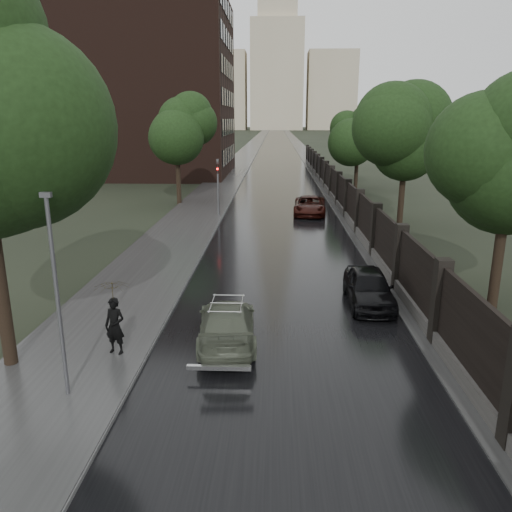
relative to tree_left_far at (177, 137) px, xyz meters
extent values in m
plane|color=black|center=(8.00, -30.00, -5.24)|extent=(800.00, 800.00, 0.00)
cube|color=black|center=(8.00, 160.00, -5.23)|extent=(8.00, 420.00, 0.02)
cube|color=#2D2D2D|center=(2.00, 160.00, -5.16)|extent=(4.00, 420.00, 0.16)
cube|color=#2D2D2D|center=(13.50, 160.00, -5.20)|extent=(3.00, 420.00, 0.08)
cube|color=#383533|center=(12.60, 2.00, -4.99)|extent=(0.40, 75.00, 0.50)
cube|color=black|center=(12.60, 2.00, -3.74)|extent=(0.15, 75.00, 2.00)
cube|color=black|center=(12.60, 40.00, -3.89)|extent=(0.45, 0.45, 2.70)
cylinder|color=black|center=(0.00, 0.00, -2.32)|extent=(0.36, 0.36, 5.85)
sphere|color=black|center=(0.00, 0.00, 0.02)|extent=(4.25, 4.25, 4.25)
cylinder|color=black|center=(15.50, -22.00, -2.48)|extent=(0.36, 0.36, 5.53)
sphere|color=black|center=(15.50, -22.00, -0.27)|extent=(4.08, 4.08, 4.08)
cylinder|color=black|center=(15.50, -8.00, -2.48)|extent=(0.36, 0.36, 5.53)
sphere|color=black|center=(15.50, -8.00, -0.27)|extent=(4.08, 4.08, 4.08)
cylinder|color=black|center=(15.50, 10.00, -2.48)|extent=(0.36, 0.36, 5.53)
sphere|color=black|center=(15.50, 10.00, -0.27)|extent=(4.08, 4.08, 4.08)
cylinder|color=#59595E|center=(2.60, -28.50, -2.74)|extent=(0.10, 0.10, 5.00)
cube|color=#59595E|center=(2.60, -28.50, -0.19)|extent=(0.25, 0.12, 0.12)
cylinder|color=#59595E|center=(3.70, -5.00, -3.74)|extent=(0.12, 0.12, 3.00)
imported|color=#59595E|center=(3.70, -5.00, -1.74)|extent=(0.16, 0.20, 1.00)
sphere|color=#FF0C0C|center=(3.70, -5.15, -1.89)|extent=(0.14, 0.14, 0.14)
cube|color=black|center=(-10.00, 22.00, 4.76)|extent=(24.00, 18.00, 20.00)
cube|color=tan|center=(-24.00, 270.00, 16.76)|extent=(28.00, 22.00, 44.00)
cube|color=tan|center=(40.00, 270.00, 16.76)|extent=(28.00, 22.00, 44.00)
cube|color=tan|center=(8.00, 270.00, 24.76)|extent=(30.00, 30.00, 60.00)
cube|color=tan|center=(8.00, 270.00, 64.76)|extent=(22.00, 22.00, 40.00)
imported|color=#4D5343|center=(6.20, -25.11, -4.63)|extent=(2.06, 4.36, 1.23)
imported|color=black|center=(11.11, -21.71, -4.57)|extent=(1.63, 3.96, 1.34)
imported|color=black|center=(10.11, -3.85, -4.58)|extent=(2.52, 4.88, 1.32)
imported|color=black|center=(3.12, -26.27, -4.26)|extent=(0.68, 0.53, 1.65)
imported|color=black|center=(3.12, -26.27, -2.93)|extent=(1.17, 1.18, 0.88)
camera|label=1|loc=(7.63, -39.20, 1.42)|focal=35.00mm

